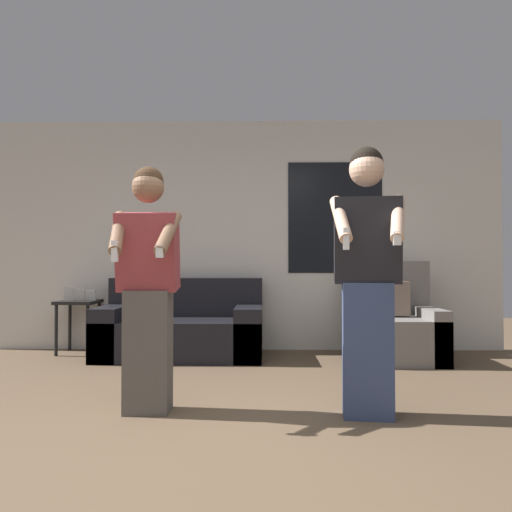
% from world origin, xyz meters
% --- Properties ---
extents(ground_plane, '(14.00, 14.00, 0.00)m').
position_xyz_m(ground_plane, '(0.00, 0.00, 0.00)').
color(ground_plane, brown).
extents(wall_back, '(6.27, 0.07, 2.70)m').
position_xyz_m(wall_back, '(0.02, 3.30, 1.35)').
color(wall_back, silver).
rests_on(wall_back, ground_plane).
extents(couch, '(1.73, 0.91, 0.84)m').
position_xyz_m(couch, '(-0.54, 2.82, 0.29)').
color(couch, black).
rests_on(couch, ground_plane).
extents(armchair, '(0.92, 0.87, 1.03)m').
position_xyz_m(armchair, '(1.69, 2.67, 0.33)').
color(armchair, slate).
rests_on(armchair, ground_plane).
extents(side_table, '(0.42, 0.46, 0.74)m').
position_xyz_m(side_table, '(-1.74, 3.01, 0.50)').
color(side_table, black).
rests_on(side_table, ground_plane).
extents(person_left, '(0.46, 0.48, 1.64)m').
position_xyz_m(person_left, '(-0.42, 0.74, 0.84)').
color(person_left, '#56514C').
rests_on(person_left, ground_plane).
extents(person_right, '(0.48, 0.51, 1.75)m').
position_xyz_m(person_right, '(1.03, 0.66, 0.90)').
color(person_right, '#384770').
rests_on(person_right, ground_plane).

